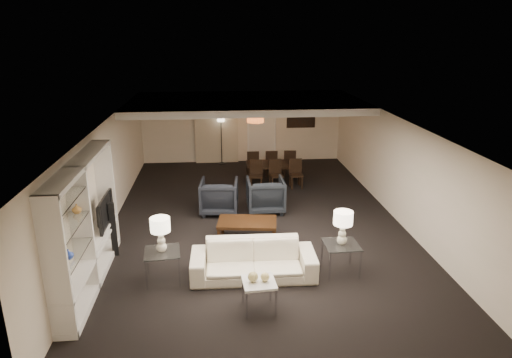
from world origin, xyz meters
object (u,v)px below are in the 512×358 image
at_px(pendant_light, 255,118).
at_px(table_lamp_right, 343,228).
at_px(floor_lamp, 221,140).
at_px(sofa, 253,260).
at_px(chair_nr, 296,174).
at_px(vase_blue, 68,254).
at_px(chair_fr, 289,162).
at_px(table_lamp_left, 161,235).
at_px(dining_table, 273,173).
at_px(floor_speaker, 113,229).
at_px(armchair_right, 266,195).
at_px(chair_fl, 252,163).
at_px(television, 100,211).
at_px(side_table_right, 341,258).
at_px(chair_nl, 256,175).
at_px(coffee_table, 247,230).
at_px(armchair_left, 219,196).
at_px(marble_table, 259,295).
at_px(vase_amber, 77,209).
at_px(chair_nm, 276,175).
at_px(chair_fm, 271,163).
at_px(side_table_left, 163,266).

distance_m(pendant_light, table_lamp_right, 6.31).
distance_m(pendant_light, floor_lamp, 2.25).
distance_m(sofa, chair_nr, 5.32).
relative_size(vase_blue, chair_fr, 0.20).
bearing_deg(table_lamp_left, dining_table, 63.67).
bearing_deg(floor_speaker, armchair_right, 16.12).
relative_size(table_lamp_left, chair_fl, 0.78).
bearing_deg(table_lamp_right, chair_nr, 89.85).
xyz_separation_m(table_lamp_right, television, (-4.69, 0.97, 0.12)).
bearing_deg(side_table_right, pendant_light, 100.24).
xyz_separation_m(table_lamp_right, floor_lamp, (-2.15, 7.84, -0.07)).
distance_m(side_table_right, floor_lamp, 8.15).
bearing_deg(chair_nl, chair_fl, 95.90).
height_order(coffee_table, chair_fr, chair_fr).
xyz_separation_m(floor_speaker, chair_fr, (4.53, 5.19, -0.15)).
bearing_deg(side_table_right, television, 168.34).
bearing_deg(chair_nl, armchair_left, -116.79).
relative_size(chair_nl, chair_fl, 1.00).
height_order(marble_table, vase_blue, vase_blue).
relative_size(table_lamp_right, television, 0.62).
bearing_deg(vase_blue, sofa, 18.77).
distance_m(vase_amber, floor_speaker, 1.83).
bearing_deg(chair_nm, chair_fl, 107.81).
height_order(side_table_right, chair_fl, chair_fl).
xyz_separation_m(side_table_right, chair_nm, (-0.59, 5.04, 0.13)).
bearing_deg(vase_blue, marble_table, -1.40).
distance_m(armchair_right, table_lamp_right, 3.51).
relative_size(pendant_light, table_lamp_left, 0.78).
bearing_deg(side_table_right, chair_fm, 95.29).
height_order(chair_nm, chair_nr, same).
bearing_deg(armchair_left, floor_speaker, 49.45).
distance_m(sofa, side_table_left, 1.70).
relative_size(vase_amber, floor_speaker, 0.14).
height_order(pendant_light, dining_table, pendant_light).
bearing_deg(chair_nm, vase_amber, -134.51).
xyz_separation_m(pendant_light, marble_table, (-0.59, -7.24, -1.65)).
xyz_separation_m(table_lamp_right, chair_nr, (0.01, 5.04, -0.51)).
distance_m(floor_speaker, dining_table, 6.01).
distance_m(television, chair_fr, 7.16).
xyz_separation_m(television, dining_table, (4.10, 4.72, -0.77)).
distance_m(chair_nr, chair_fm, 1.43).
bearing_deg(table_lamp_right, chair_nm, 96.64).
bearing_deg(chair_nl, chair_nm, 5.90).
bearing_deg(armchair_left, side_table_right, 130.13).
bearing_deg(vase_blue, floor_lamp, 73.83).
xyz_separation_m(television, chair_fl, (3.50, 5.37, -0.63)).
distance_m(table_lamp_right, marble_table, 2.13).
height_order(armchair_left, side_table_right, armchair_left).
xyz_separation_m(dining_table, chair_fl, (-0.60, 0.65, 0.14)).
bearing_deg(armchair_left, chair_fl, -104.89).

